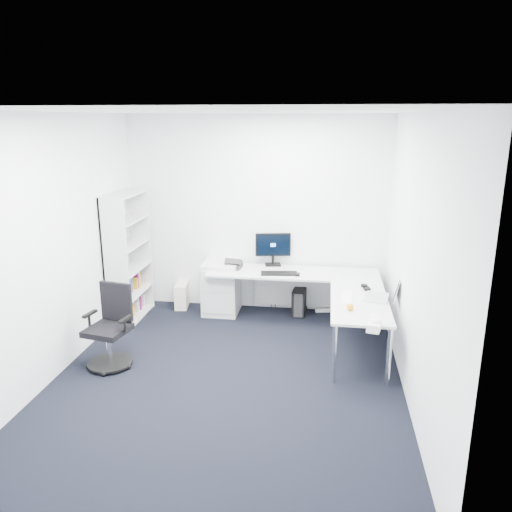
# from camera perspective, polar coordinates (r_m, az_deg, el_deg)

# --- Properties ---
(ground) EXTENTS (4.20, 4.20, 0.00)m
(ground) POSITION_cam_1_polar(r_m,az_deg,el_deg) (5.41, -3.26, -13.73)
(ground) COLOR black
(ceiling) EXTENTS (4.20, 4.20, 0.00)m
(ceiling) POSITION_cam_1_polar(r_m,az_deg,el_deg) (4.72, -3.78, 16.22)
(ceiling) COLOR white
(wall_back) EXTENTS (3.60, 0.02, 2.70)m
(wall_back) POSITION_cam_1_polar(r_m,az_deg,el_deg) (6.91, 0.01, 4.75)
(wall_back) COLOR white
(wall_back) RESTS_ON ground
(wall_front) EXTENTS (3.60, 0.02, 2.70)m
(wall_front) POSITION_cam_1_polar(r_m,az_deg,el_deg) (2.99, -11.74, -10.35)
(wall_front) COLOR white
(wall_front) RESTS_ON ground
(wall_left) EXTENTS (0.02, 4.20, 2.70)m
(wall_left) POSITION_cam_1_polar(r_m,az_deg,el_deg) (5.54, -22.06, 0.89)
(wall_left) COLOR white
(wall_left) RESTS_ON ground
(wall_right) EXTENTS (0.02, 4.20, 2.70)m
(wall_right) POSITION_cam_1_polar(r_m,az_deg,el_deg) (4.87, 17.74, -0.60)
(wall_right) COLOR white
(wall_right) RESTS_ON ground
(l_desk) EXTENTS (2.27, 1.27, 0.66)m
(l_desk) POSITION_cam_1_polar(r_m,az_deg,el_deg) (6.46, 3.98, -5.46)
(l_desk) COLOR silver
(l_desk) RESTS_ON ground
(drawer_pedestal) EXTENTS (0.48, 0.59, 0.73)m
(drawer_pedestal) POSITION_cam_1_polar(r_m,az_deg,el_deg) (7.00, -3.90, -3.49)
(drawer_pedestal) COLOR silver
(drawer_pedestal) RESTS_ON ground
(bookshelf) EXTENTS (0.33, 0.85, 1.71)m
(bookshelf) POSITION_cam_1_polar(r_m,az_deg,el_deg) (6.84, -14.39, -0.13)
(bookshelf) COLOR silver
(bookshelf) RESTS_ON ground
(task_chair) EXTENTS (0.59, 0.59, 0.90)m
(task_chair) POSITION_cam_1_polar(r_m,az_deg,el_deg) (5.67, -16.63, -7.88)
(task_chair) COLOR black
(task_chair) RESTS_ON ground
(black_pc_tower) EXTENTS (0.21, 0.39, 0.37)m
(black_pc_tower) POSITION_cam_1_polar(r_m,az_deg,el_deg) (6.99, 5.01, -5.12)
(black_pc_tower) COLOR black
(black_pc_tower) RESTS_ON ground
(beige_pc_tower) EXTENTS (0.22, 0.39, 0.35)m
(beige_pc_tower) POSITION_cam_1_polar(r_m,az_deg,el_deg) (7.29, -8.45, -4.42)
(beige_pc_tower) COLOR beige
(beige_pc_tower) RESTS_ON ground
(power_strip) EXTENTS (0.40, 0.14, 0.04)m
(power_strip) POSITION_cam_1_polar(r_m,az_deg,el_deg) (7.16, 8.36, -6.12)
(power_strip) COLOR white
(power_strip) RESTS_ON ground
(monitor) EXTENTS (0.51, 0.24, 0.47)m
(monitor) POSITION_cam_1_polar(r_m,az_deg,el_deg) (6.87, 1.96, 0.81)
(monitor) COLOR black
(monitor) RESTS_ON l_desk
(black_keyboard) EXTENTS (0.49, 0.23, 0.02)m
(black_keyboard) POSITION_cam_1_polar(r_m,az_deg,el_deg) (6.54, 2.65, -1.99)
(black_keyboard) COLOR black
(black_keyboard) RESTS_ON l_desk
(mouse) EXTENTS (0.06, 0.09, 0.03)m
(mouse) POSITION_cam_1_polar(r_m,az_deg,el_deg) (6.50, 4.79, -2.12)
(mouse) COLOR black
(mouse) RESTS_ON l_desk
(desk_phone) EXTENTS (0.23, 0.23, 0.14)m
(desk_phone) POSITION_cam_1_polar(r_m,az_deg,el_deg) (6.78, -2.57, -0.81)
(desk_phone) COLOR #2E2E30
(desk_phone) RESTS_ON l_desk
(laptop) EXTENTS (0.44, 0.43, 0.26)m
(laptop) POSITION_cam_1_polar(r_m,az_deg,el_deg) (5.80, 13.67, -3.50)
(laptop) COLOR silver
(laptop) RESTS_ON l_desk
(white_keyboard) EXTENTS (0.15, 0.44, 0.01)m
(white_keyboard) POSITION_cam_1_polar(r_m,az_deg,el_deg) (5.77, 10.34, -4.69)
(white_keyboard) COLOR white
(white_keyboard) RESTS_ON l_desk
(headphones) EXTENTS (0.16, 0.21, 0.05)m
(headphones) POSITION_cam_1_polar(r_m,az_deg,el_deg) (6.13, 12.43, -3.42)
(headphones) COLOR black
(headphones) RESTS_ON l_desk
(orange_fruit) EXTENTS (0.07, 0.07, 0.07)m
(orange_fruit) POSITION_cam_1_polar(r_m,az_deg,el_deg) (5.41, 10.70, -5.76)
(orange_fruit) COLOR orange
(orange_fruit) RESTS_ON l_desk
(tissue_box) EXTENTS (0.17, 0.25, 0.08)m
(tissue_box) POSITION_cam_1_polar(r_m,az_deg,el_deg) (5.00, 13.36, -7.71)
(tissue_box) COLOR white
(tissue_box) RESTS_ON l_desk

